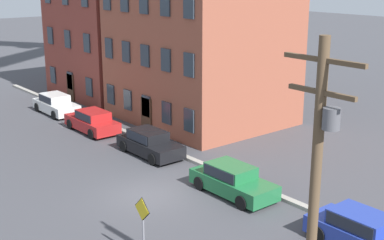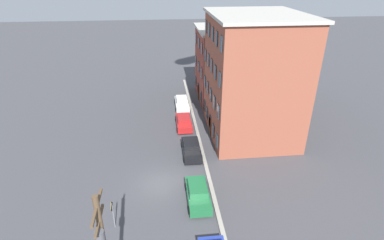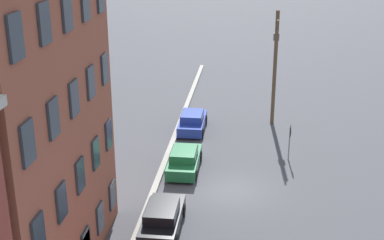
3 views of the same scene
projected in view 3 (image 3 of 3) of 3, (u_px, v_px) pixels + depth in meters
name	position (u px, v px, depth m)	size (l,w,h in m)	color
ground_plane	(232.00, 190.00, 31.16)	(200.00, 200.00, 0.00)	#424247
kerb_strip	(156.00, 185.00, 31.62)	(56.00, 0.36, 0.16)	#9E998E
car_black	(162.00, 217.00, 26.89)	(4.40, 1.92, 1.43)	black
car_green	(184.00, 159.00, 33.47)	(4.40, 1.92, 1.43)	#1E6638
car_blue	(192.00, 121.00, 39.90)	(4.40, 1.92, 1.43)	#233899
caution_sign	(290.00, 136.00, 34.60)	(0.92, 0.08, 2.48)	slate
utility_pole	(275.00, 62.00, 39.84)	(2.40, 0.44, 8.71)	brown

